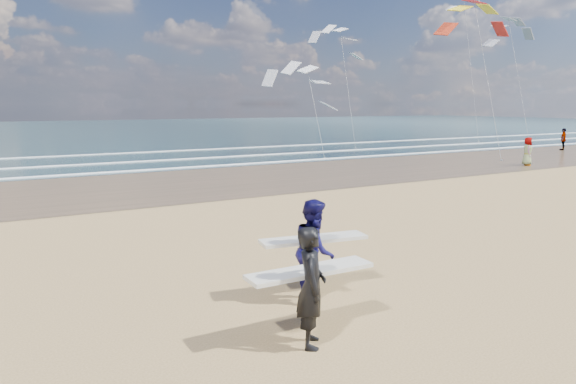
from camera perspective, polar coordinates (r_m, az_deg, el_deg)
wet_sand_strip at (r=34.87m, az=14.94°, el=3.17°), size 220.00×12.00×0.01m
ocean at (r=82.48m, az=-12.41°, el=6.89°), size 220.00×100.00×0.02m
foam_breakers at (r=42.62m, az=5.41°, el=4.66°), size 220.00×11.70×0.05m
surfer_near at (r=8.23m, az=2.59°, el=-10.28°), size 2.21×1.04×1.94m
surfer_far at (r=10.06m, az=2.97°, el=-6.39°), size 2.26×1.40×2.01m
beachgoer_0 at (r=35.44m, az=25.07°, el=4.11°), size 1.01×1.00×1.76m
beachgoer_1 at (r=48.54m, az=28.27°, el=5.18°), size 1.16×0.86×1.83m
kite_0 at (r=39.68m, az=20.89°, el=13.93°), size 6.66×4.83×12.32m
kite_1 at (r=38.57m, az=2.73°, el=10.73°), size 6.53×4.82×7.66m
kite_2 at (r=53.06m, az=24.03°, el=12.72°), size 6.34×4.80×12.92m
kite_5 at (r=57.18m, az=19.58°, el=13.71°), size 4.65×4.61×16.11m
kite_7 at (r=46.78m, az=6.47°, el=12.76°), size 5.67×4.72×11.52m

